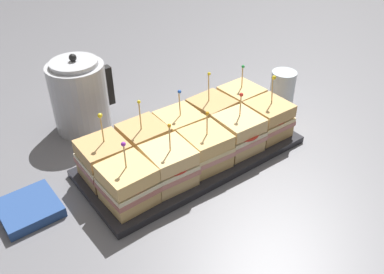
{
  "coord_description": "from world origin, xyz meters",
  "views": [
    {
      "loc": [
        -0.5,
        -0.67,
        0.65
      ],
      "look_at": [
        0.0,
        0.0,
        0.07
      ],
      "focal_mm": 38.0,
      "sensor_mm": 36.0,
      "label": 1
    }
  ],
  "objects_px": {
    "sandwich_back_far_right": "(241,103)",
    "napkin_stack": "(29,208)",
    "sandwich_back_left": "(144,143)",
    "sandwich_front_left": "(169,166)",
    "sandwich_front_right": "(238,133)",
    "sandwich_front_center": "(206,148)",
    "sandwich_back_center": "(179,129)",
    "sandwich_back_far_left": "(104,160)",
    "sandwich_back_right": "(212,115)",
    "drinking_glass": "(282,89)",
    "sandwich_front_far_left": "(128,184)",
    "serving_platter": "(192,155)",
    "kettle_steel": "(80,96)",
    "sandwich_front_far_right": "(268,119)"
  },
  "relations": [
    {
      "from": "sandwich_front_left",
      "to": "sandwich_back_center",
      "type": "bearing_deg",
      "value": 45.36
    },
    {
      "from": "drinking_glass",
      "to": "sandwich_back_left",
      "type": "bearing_deg",
      "value": 179.75
    },
    {
      "from": "sandwich_back_left",
      "to": "kettle_steel",
      "type": "bearing_deg",
      "value": 101.01
    },
    {
      "from": "sandwich_front_right",
      "to": "sandwich_back_center",
      "type": "height_order",
      "value": "sandwich_back_center"
    },
    {
      "from": "sandwich_front_left",
      "to": "sandwich_back_right",
      "type": "xyz_separation_m",
      "value": [
        0.22,
        0.11,
        0.0
      ]
    },
    {
      "from": "serving_platter",
      "to": "drinking_glass",
      "type": "xyz_separation_m",
      "value": [
        0.39,
        0.05,
        0.05
      ]
    },
    {
      "from": "sandwich_back_left",
      "to": "sandwich_back_right",
      "type": "relative_size",
      "value": 0.98
    },
    {
      "from": "sandwich_front_left",
      "to": "sandwich_front_center",
      "type": "height_order",
      "value": "sandwich_front_left"
    },
    {
      "from": "sandwich_front_left",
      "to": "drinking_glass",
      "type": "height_order",
      "value": "sandwich_front_left"
    },
    {
      "from": "serving_platter",
      "to": "kettle_steel",
      "type": "xyz_separation_m",
      "value": [
        -0.16,
        0.31,
        0.09
      ]
    },
    {
      "from": "sandwich_back_far_right",
      "to": "napkin_stack",
      "type": "height_order",
      "value": "sandwich_back_far_right"
    },
    {
      "from": "serving_platter",
      "to": "sandwich_back_far_left",
      "type": "bearing_deg",
      "value": 166.26
    },
    {
      "from": "sandwich_front_left",
      "to": "sandwich_back_center",
      "type": "relative_size",
      "value": 1.02
    },
    {
      "from": "serving_platter",
      "to": "sandwich_front_right",
      "type": "distance_m",
      "value": 0.13
    },
    {
      "from": "sandwich_front_far_right",
      "to": "drinking_glass",
      "type": "height_order",
      "value": "sandwich_front_far_right"
    },
    {
      "from": "sandwich_back_center",
      "to": "napkin_stack",
      "type": "xyz_separation_m",
      "value": [
        -0.4,
        0.01,
        -0.05
      ]
    },
    {
      "from": "serving_platter",
      "to": "sandwich_back_far_left",
      "type": "xyz_separation_m",
      "value": [
        -0.22,
        0.05,
        0.06
      ]
    },
    {
      "from": "napkin_stack",
      "to": "sandwich_front_right",
      "type": "bearing_deg",
      "value": -12.78
    },
    {
      "from": "sandwich_front_center",
      "to": "napkin_stack",
      "type": "relative_size",
      "value": 1.23
    },
    {
      "from": "serving_platter",
      "to": "sandwich_front_far_left",
      "type": "height_order",
      "value": "sandwich_front_far_left"
    },
    {
      "from": "sandwich_front_far_right",
      "to": "drinking_glass",
      "type": "bearing_deg",
      "value": 31.31
    },
    {
      "from": "sandwich_front_far_left",
      "to": "sandwich_back_center",
      "type": "relative_size",
      "value": 0.99
    },
    {
      "from": "sandwich_front_right",
      "to": "sandwich_front_far_right",
      "type": "distance_m",
      "value": 0.11
    },
    {
      "from": "sandwich_front_left",
      "to": "drinking_glass",
      "type": "distance_m",
      "value": 0.51
    },
    {
      "from": "sandwich_back_right",
      "to": "napkin_stack",
      "type": "height_order",
      "value": "sandwich_back_right"
    },
    {
      "from": "sandwich_back_center",
      "to": "napkin_stack",
      "type": "bearing_deg",
      "value": 179.04
    },
    {
      "from": "sandwich_front_far_right",
      "to": "drinking_glass",
      "type": "relative_size",
      "value": 1.55
    },
    {
      "from": "sandwich_front_center",
      "to": "drinking_glass",
      "type": "distance_m",
      "value": 0.4
    },
    {
      "from": "sandwich_front_center",
      "to": "sandwich_front_right",
      "type": "height_order",
      "value": "sandwich_front_right"
    },
    {
      "from": "sandwich_front_right",
      "to": "kettle_steel",
      "type": "height_order",
      "value": "kettle_steel"
    },
    {
      "from": "sandwich_front_far_left",
      "to": "sandwich_front_right",
      "type": "bearing_deg",
      "value": 0.24
    },
    {
      "from": "sandwich_back_right",
      "to": "kettle_steel",
      "type": "height_order",
      "value": "kettle_steel"
    },
    {
      "from": "sandwich_front_right",
      "to": "sandwich_back_far_left",
      "type": "xyz_separation_m",
      "value": [
        -0.33,
        0.11,
        -0.0
      ]
    },
    {
      "from": "sandwich_front_far_right",
      "to": "napkin_stack",
      "type": "distance_m",
      "value": 0.63
    },
    {
      "from": "sandwich_back_left",
      "to": "sandwich_front_left",
      "type": "bearing_deg",
      "value": -90.94
    },
    {
      "from": "kettle_steel",
      "to": "drinking_glass",
      "type": "relative_size",
      "value": 2.01
    },
    {
      "from": "serving_platter",
      "to": "sandwich_back_center",
      "type": "relative_size",
      "value": 3.56
    },
    {
      "from": "kettle_steel",
      "to": "napkin_stack",
      "type": "relative_size",
      "value": 1.82
    },
    {
      "from": "sandwich_back_center",
      "to": "napkin_stack",
      "type": "distance_m",
      "value": 0.41
    },
    {
      "from": "sandwich_front_center",
      "to": "sandwich_back_center",
      "type": "height_order",
      "value": "sandwich_back_center"
    },
    {
      "from": "sandwich_back_left",
      "to": "serving_platter",
      "type": "bearing_deg",
      "value": -27.21
    },
    {
      "from": "sandwich_front_far_left",
      "to": "sandwich_back_left",
      "type": "relative_size",
      "value": 0.92
    },
    {
      "from": "sandwich_front_center",
      "to": "drinking_glass",
      "type": "bearing_deg",
      "value": 15.27
    },
    {
      "from": "serving_platter",
      "to": "sandwich_back_far_left",
      "type": "relative_size",
      "value": 3.39
    },
    {
      "from": "serving_platter",
      "to": "sandwich_front_far_right",
      "type": "bearing_deg",
      "value": -13.79
    },
    {
      "from": "sandwich_front_right",
      "to": "sandwich_back_left",
      "type": "distance_m",
      "value": 0.24
    },
    {
      "from": "serving_platter",
      "to": "kettle_steel",
      "type": "relative_size",
      "value": 2.55
    },
    {
      "from": "sandwich_back_right",
      "to": "sandwich_front_left",
      "type": "bearing_deg",
      "value": -153.28
    },
    {
      "from": "sandwich_front_right",
      "to": "sandwich_front_center",
      "type": "bearing_deg",
      "value": 179.25
    },
    {
      "from": "kettle_steel",
      "to": "sandwich_back_right",
      "type": "bearing_deg",
      "value": -44.11
    }
  ]
}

